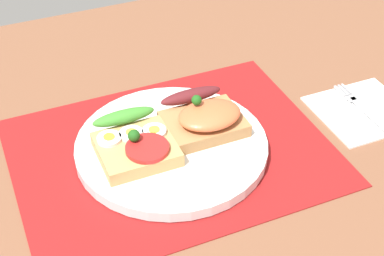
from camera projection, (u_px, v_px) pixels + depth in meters
ground_plane at (172, 161)px, 80.09cm from camera, size 120.00×90.00×3.20cm
placemat at (172, 152)px, 79.00cm from camera, size 41.99×32.35×0.30cm
plate at (172, 147)px, 78.43cm from camera, size 25.89×25.89×1.53cm
sandwich_egg_tomato at (135, 143)px, 75.54cm from camera, size 9.78×10.57×4.13cm
sandwich_salmon at (204, 116)px, 79.19cm from camera, size 10.61×9.58×5.46cm
napkin at (363, 110)px, 86.07cm from camera, size 13.64×12.83×0.60cm
fork at (361, 106)px, 86.05cm from camera, size 1.62×12.71×0.32cm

